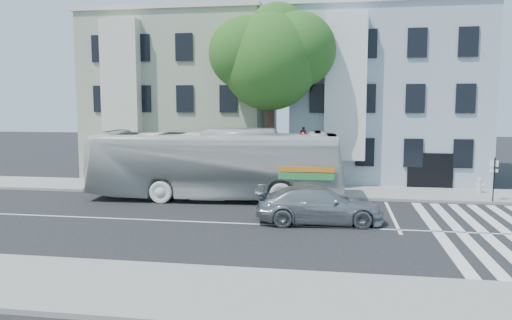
% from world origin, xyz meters
% --- Properties ---
extents(ground, '(120.00, 120.00, 0.00)m').
position_xyz_m(ground, '(0.00, 0.00, 0.00)').
color(ground, black).
rests_on(ground, ground).
extents(sidewalk_far, '(80.00, 4.00, 0.15)m').
position_xyz_m(sidewalk_far, '(0.00, 8.00, 0.07)').
color(sidewalk_far, gray).
rests_on(sidewalk_far, ground).
extents(sidewalk_near, '(80.00, 4.00, 0.15)m').
position_xyz_m(sidewalk_near, '(0.00, -8.00, 0.07)').
color(sidewalk_near, gray).
rests_on(sidewalk_near, ground).
extents(building_left, '(12.00, 10.00, 11.00)m').
position_xyz_m(building_left, '(-7.00, 15.00, 5.50)').
color(building_left, '#9FA58A').
rests_on(building_left, ground).
extents(building_right, '(12.00, 10.00, 11.00)m').
position_xyz_m(building_right, '(7.00, 15.00, 5.50)').
color(building_right, '#9FB0BD').
rests_on(building_right, ground).
extents(street_tree, '(7.30, 5.90, 11.10)m').
position_xyz_m(street_tree, '(0.06, 8.74, 7.83)').
color(street_tree, '#2D2116').
rests_on(street_tree, ground).
extents(bus, '(3.99, 13.72, 3.78)m').
position_xyz_m(bus, '(-2.45, 5.20, 1.89)').
color(bus, silver).
rests_on(bus, ground).
extents(sedan, '(2.76, 5.65, 1.58)m').
position_xyz_m(sedan, '(3.23, 0.67, 0.79)').
color(sedan, '#A2A5A9').
rests_on(sedan, ground).
extents(hedge, '(8.50, 2.49, 0.70)m').
position_xyz_m(hedge, '(-4.99, 6.80, 0.50)').
color(hedge, '#29591C').
rests_on(hedge, sidewalk_far).
extents(traffic_signal, '(0.40, 0.52, 3.87)m').
position_xyz_m(traffic_signal, '(2.16, 5.94, 2.50)').
color(traffic_signal, black).
rests_on(traffic_signal, ground).
extents(fire_hydrant, '(0.49, 0.33, 0.85)m').
position_xyz_m(fire_hydrant, '(11.83, 8.61, 0.58)').
color(fire_hydrant, beige).
rests_on(fire_hydrant, sidewalk_far).
extents(far_sign_pole, '(0.40, 0.21, 2.25)m').
position_xyz_m(far_sign_pole, '(11.83, 6.15, 1.60)').
color(far_sign_pole, black).
rests_on(far_sign_pole, sidewalk_far).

